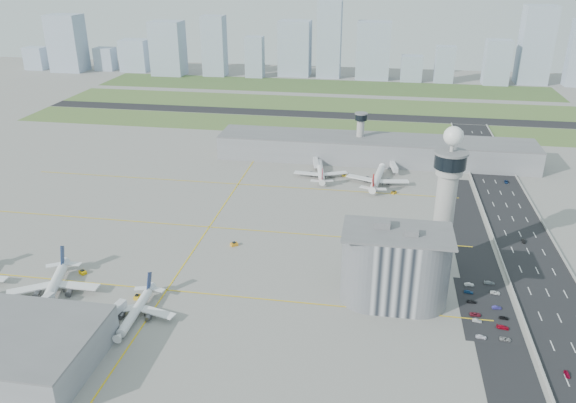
% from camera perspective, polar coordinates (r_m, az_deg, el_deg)
% --- Properties ---
extents(ground, '(1000.00, 1000.00, 0.00)m').
position_cam_1_polar(ground, '(254.62, -1.31, -6.21)').
color(ground, gray).
extents(grass_strip_0, '(480.00, 50.00, 0.08)m').
position_cam_1_polar(grass_strip_0, '(463.89, 1.46, 7.73)').
color(grass_strip_0, '#506931').
rests_on(grass_strip_0, ground).
extents(grass_strip_1, '(480.00, 60.00, 0.08)m').
position_cam_1_polar(grass_strip_1, '(535.84, 2.62, 9.88)').
color(grass_strip_1, '#536D33').
rests_on(grass_strip_1, ground).
extents(grass_strip_2, '(480.00, 70.00, 0.08)m').
position_cam_1_polar(grass_strip_2, '(613.39, 3.56, 11.61)').
color(grass_strip_2, '#3A5327').
rests_on(grass_strip_2, ground).
extents(runway, '(480.00, 22.00, 0.10)m').
position_cam_1_polar(runway, '(499.27, 2.07, 8.87)').
color(runway, black).
rests_on(runway, ground).
extents(highway, '(28.00, 500.00, 0.10)m').
position_cam_1_polar(highway, '(261.38, 24.55, -7.71)').
color(highway, black).
rests_on(highway, ground).
extents(barrier_left, '(0.60, 500.00, 1.20)m').
position_cam_1_polar(barrier_left, '(257.56, 21.56, -7.51)').
color(barrier_left, '#9E9E99').
rests_on(barrier_left, ground).
extents(landside_road, '(18.00, 260.00, 0.08)m').
position_cam_1_polar(landside_road, '(247.12, 19.44, -8.70)').
color(landside_road, black).
rests_on(landside_road, ground).
extents(parking_lot, '(20.00, 44.00, 0.10)m').
position_cam_1_polar(parking_lot, '(236.76, 19.39, -10.21)').
color(parking_lot, black).
rests_on(parking_lot, ground).
extents(taxiway_line_h_0, '(260.00, 0.60, 0.01)m').
position_cam_1_polar(taxiway_line_h_0, '(240.19, -12.21, -8.79)').
color(taxiway_line_h_0, yellow).
rests_on(taxiway_line_h_0, ground).
extents(taxiway_line_h_1, '(260.00, 0.60, 0.01)m').
position_cam_1_polar(taxiway_line_h_1, '(289.37, -8.01, -2.59)').
color(taxiway_line_h_1, yellow).
rests_on(taxiway_line_h_1, ground).
extents(taxiway_line_h_2, '(260.00, 0.60, 0.01)m').
position_cam_1_polar(taxiway_line_h_2, '(342.02, -5.09, 1.77)').
color(taxiway_line_h_2, yellow).
rests_on(taxiway_line_h_2, ground).
extents(taxiway_line_v, '(0.60, 260.00, 0.01)m').
position_cam_1_polar(taxiway_line_v, '(289.37, -8.01, -2.59)').
color(taxiway_line_v, yellow).
rests_on(taxiway_line_v, ground).
extents(control_tower, '(14.00, 14.00, 64.50)m').
position_cam_1_polar(control_tower, '(244.62, 15.79, 0.70)').
color(control_tower, '#ADAAA5').
rests_on(control_tower, ground).
extents(secondary_tower, '(8.60, 8.60, 31.90)m').
position_cam_1_polar(secondary_tower, '(382.63, 7.35, 7.02)').
color(secondary_tower, '#ADAAA5').
rests_on(secondary_tower, ground).
extents(admin_building, '(42.00, 24.00, 33.50)m').
position_cam_1_polar(admin_building, '(224.59, 10.81, -6.54)').
color(admin_building, '#B2B2B7').
rests_on(admin_building, ground).
extents(terminal_pier, '(210.00, 32.00, 15.80)m').
position_cam_1_polar(terminal_pier, '(383.74, 8.75, 5.28)').
color(terminal_pier, gray).
rests_on(terminal_pier, ground).
extents(airplane_near_b, '(47.69, 52.11, 12.17)m').
position_cam_1_polar(airplane_near_b, '(247.45, -22.89, -7.59)').
color(airplane_near_b, white).
rests_on(airplane_near_b, ground).
extents(airplane_near_c, '(32.40, 37.69, 10.25)m').
position_cam_1_polar(airplane_near_c, '(223.32, -15.32, -10.28)').
color(airplane_near_c, white).
rests_on(airplane_near_c, ground).
extents(airplane_far_a, '(39.74, 44.70, 11.17)m').
position_cam_1_polar(airplane_far_a, '(351.80, 3.35, 3.42)').
color(airplane_far_a, white).
rests_on(airplane_far_a, ground).
extents(airplane_far_b, '(43.32, 49.22, 12.60)m').
position_cam_1_polar(airplane_far_b, '(344.40, 9.12, 2.84)').
color(airplane_far_b, white).
rests_on(airplane_far_b, ground).
extents(jet_bridge_near_1, '(5.39, 14.31, 5.70)m').
position_cam_1_polar(jet_bridge_near_1, '(235.10, -25.03, -10.65)').
color(jet_bridge_near_1, silver).
rests_on(jet_bridge_near_1, ground).
extents(jet_bridge_near_2, '(5.39, 14.31, 5.70)m').
position_cam_1_polar(jet_bridge_near_2, '(220.58, -18.41, -11.89)').
color(jet_bridge_near_2, silver).
rests_on(jet_bridge_near_2, ground).
extents(jet_bridge_far_0, '(5.39, 14.31, 5.70)m').
position_cam_1_polar(jet_bridge_far_0, '(372.39, 2.78, 4.15)').
color(jet_bridge_far_0, silver).
rests_on(jet_bridge_far_0, ground).
extents(jet_bridge_far_1, '(5.39, 14.31, 5.70)m').
position_cam_1_polar(jet_bridge_far_1, '(370.33, 10.50, 3.66)').
color(jet_bridge_far_1, silver).
rests_on(jet_bridge_far_1, ground).
extents(tug_0, '(3.89, 3.56, 1.86)m').
position_cam_1_polar(tug_0, '(261.35, -20.14, -6.72)').
color(tug_0, '#ECAF05').
rests_on(tug_0, ground).
extents(tug_1, '(3.91, 4.20, 2.01)m').
position_cam_1_polar(tug_1, '(230.58, -16.60, -10.50)').
color(tug_1, '#F4DF00').
rests_on(tug_1, ground).
extents(tug_2, '(2.18, 3.10, 1.77)m').
position_cam_1_polar(tug_2, '(237.15, -15.08, -9.31)').
color(tug_2, yellow).
rests_on(tug_2, ground).
extents(tug_3, '(4.05, 3.83, 1.94)m').
position_cam_1_polar(tug_3, '(269.42, -5.50, -4.30)').
color(tug_3, orange).
rests_on(tug_3, ground).
extents(tug_4, '(2.99, 2.23, 1.62)m').
position_cam_1_polar(tug_4, '(354.64, 5.75, 2.69)').
color(tug_4, gold).
rests_on(tug_4, ground).
extents(tug_5, '(3.52, 3.75, 1.79)m').
position_cam_1_polar(tug_5, '(332.46, 10.70, 0.95)').
color(tug_5, gold).
rests_on(tug_5, ground).
extents(car_lot_0, '(3.95, 1.86, 1.31)m').
position_cam_1_polar(car_lot_0, '(219.66, 19.02, -12.85)').
color(car_lot_0, white).
rests_on(car_lot_0, ground).
extents(car_lot_1, '(3.64, 1.69, 1.16)m').
position_cam_1_polar(car_lot_1, '(227.72, 18.66, -11.40)').
color(car_lot_1, '#AEAFAF').
rests_on(car_lot_1, ground).
extents(car_lot_2, '(4.36, 2.19, 1.19)m').
position_cam_1_polar(car_lot_2, '(231.08, 18.50, -10.81)').
color(car_lot_2, maroon).
rests_on(car_lot_2, ground).
extents(car_lot_3, '(3.76, 1.58, 1.08)m').
position_cam_1_polar(car_lot_3, '(238.32, 18.17, -9.65)').
color(car_lot_3, black).
rests_on(car_lot_3, ground).
extents(car_lot_4, '(3.93, 2.03, 1.28)m').
position_cam_1_polar(car_lot_4, '(244.13, 17.87, -8.72)').
color(car_lot_4, navy).
rests_on(car_lot_4, ground).
extents(car_lot_5, '(3.93, 1.49, 1.28)m').
position_cam_1_polar(car_lot_5, '(249.23, 17.93, -8.02)').
color(car_lot_5, white).
rests_on(car_lot_5, ground).
extents(car_lot_6, '(4.28, 2.37, 1.13)m').
position_cam_1_polar(car_lot_6, '(221.53, 21.21, -12.90)').
color(car_lot_6, '#9A9A9A').
rests_on(car_lot_6, ground).
extents(car_lot_7, '(4.69, 2.51, 1.29)m').
position_cam_1_polar(car_lot_7, '(227.24, 20.98, -11.83)').
color(car_lot_7, '#AB071D').
rests_on(car_lot_7, ground).
extents(car_lot_8, '(3.64, 1.66, 1.21)m').
position_cam_1_polar(car_lot_8, '(232.71, 21.07, -10.96)').
color(car_lot_8, black).
rests_on(car_lot_8, ground).
extents(car_lot_9, '(3.75, 1.73, 1.19)m').
position_cam_1_polar(car_lot_9, '(237.82, 20.44, -10.06)').
color(car_lot_9, navy).
rests_on(car_lot_9, ground).
extents(car_lot_10, '(4.27, 2.41, 1.13)m').
position_cam_1_polar(car_lot_10, '(247.26, 20.31, -8.67)').
color(car_lot_10, white).
rests_on(car_lot_10, ground).
extents(car_lot_11, '(4.54, 2.00, 1.29)m').
position_cam_1_polar(car_lot_11, '(253.15, 19.79, -7.78)').
color(car_lot_11, '#939BA2').
rests_on(car_lot_11, ground).
extents(car_hw_0, '(1.46, 3.53, 1.20)m').
position_cam_1_polar(car_hw_0, '(213.62, 26.49, -15.42)').
color(car_hw_0, maroon).
rests_on(car_hw_0, ground).
extents(car_hw_1, '(1.88, 4.10, 1.30)m').
position_cam_1_polar(car_hw_1, '(294.43, 22.81, -3.72)').
color(car_hw_1, black).
rests_on(car_hw_1, ground).
extents(car_hw_2, '(2.44, 4.77, 1.29)m').
position_cam_1_polar(car_hw_2, '(367.67, 21.30, 1.88)').
color(car_hw_2, navy).
rests_on(car_hw_2, ground).
extents(car_hw_4, '(1.85, 3.88, 1.28)m').
position_cam_1_polar(car_hw_4, '(423.74, 18.20, 5.09)').
color(car_hw_4, '#9A9D9F').
rests_on(car_hw_4, ground).
extents(skyline_bldg_0, '(24.05, 19.24, 26.50)m').
position_cam_1_polar(skyline_bldg_0, '(772.77, -24.21, 13.13)').
color(skyline_bldg_0, '#9EADC1').
rests_on(skyline_bldg_0, ground).
extents(skyline_bldg_1, '(37.63, 30.10, 65.60)m').
position_cam_1_polar(skyline_bldg_1, '(742.29, -21.52, 14.74)').
color(skyline_bldg_1, '#9EADC1').
rests_on(skyline_bldg_1, ground).
extents(skyline_bldg_2, '(22.81, 18.25, 26.79)m').
position_cam_1_polar(skyline_bldg_2, '(736.77, -18.05, 13.61)').
color(skyline_bldg_2, '#9EADC1').
rests_on(skyline_bldg_2, ground).
extents(skyline_bldg_3, '(32.30, 25.84, 36.93)m').
position_cam_1_polar(skyline_bldg_3, '(720.38, -15.23, 14.13)').
color(skyline_bldg_3, '#9EADC1').
rests_on(skyline_bldg_3, ground).
extents(skyline_bldg_4, '(35.81, 28.65, 60.36)m').
position_cam_1_polar(skyline_bldg_4, '(685.43, -12.10, 14.97)').
color(skyline_bldg_4, '#9EADC1').
rests_on(skyline_bldg_4, ground).
extents(skyline_bldg_5, '(25.49, 20.39, 66.89)m').
position_cam_1_polar(skyline_bldg_5, '(671.56, -7.49, 15.39)').
color(skyline_bldg_5, '#9EADC1').
rests_on(skyline_bldg_5, ground).
extents(skyline_bldg_6, '(20.04, 16.03, 45.20)m').
position_cam_1_polar(skyline_bldg_6, '(659.46, -3.40, 14.45)').
color(skyline_bldg_6, '#9EADC1').
rests_on(skyline_bldg_6, ground).
extents(skyline_bldg_7, '(35.76, 28.61, 61.22)m').
position_cam_1_polar(skyline_bldg_7, '(668.65, 0.70, 15.30)').
color(skyline_bldg_7, '#9EADC1').
rests_on(skyline_bldg_7, ground).
extents(skyline_bldg_8, '(26.33, 21.06, 83.39)m').
position_cam_1_polar(skyline_bldg_8, '(656.98, 4.22, 16.07)').
color(skyline_bldg_8, '#9EADC1').
rests_on(skyline_bldg_8, ground).
extents(skyline_bldg_9, '(36.96, 29.57, 62.11)m').
position_cam_1_polar(skyline_bldg_9, '(656.39, 8.67, 14.93)').
color(skyline_bldg_9, '#9EADC1').
rests_on(skyline_bldg_9, ground).
extents(skyline_bldg_10, '(23.01, 18.41, 27.75)m').
position_cam_1_polar(skyline_bldg_10, '(651.22, 12.43, 13.06)').
color(skyline_bldg_10, '#9EADC1').
rests_on(skyline_bldg_10, ground).
extents(skyline_bldg_11, '(20.22, 16.18, 38.97)m').
position_cam_1_polar(skyline_bldg_11, '(652.55, 15.62, 13.28)').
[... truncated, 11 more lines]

